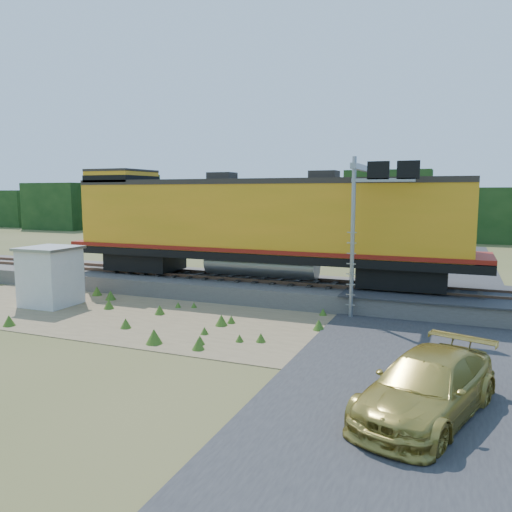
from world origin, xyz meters
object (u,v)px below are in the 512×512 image
at_px(car, 427,387).
at_px(locomotive, 255,223).
at_px(shed, 51,276).
at_px(signal_gantry, 371,197).

bearing_deg(car, locomotive, 146.47).
xyz_separation_m(locomotive, car, (8.77, -11.12, -2.89)).
height_order(shed, signal_gantry, signal_gantry).
bearing_deg(locomotive, shed, -144.17).
distance_m(signal_gantry, car, 11.70).
bearing_deg(signal_gantry, car, -73.57).
bearing_deg(locomotive, signal_gantry, -6.49).
distance_m(locomotive, car, 14.46).
height_order(locomotive, shed, locomotive).
distance_m(locomotive, signal_gantry, 5.87).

